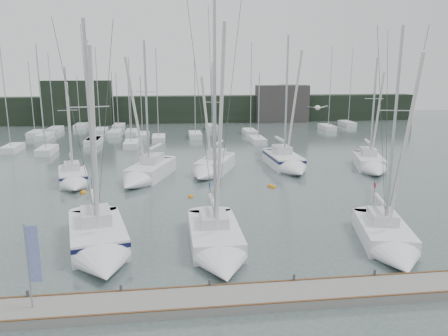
# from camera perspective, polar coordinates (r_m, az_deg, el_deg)

# --- Properties ---
(ground) EXTENTS (160.00, 160.00, 0.00)m
(ground) POSITION_cam_1_polar(r_m,az_deg,el_deg) (24.83, 1.91, -11.28)
(ground) COLOR #465552
(ground) RESTS_ON ground
(dock) EXTENTS (24.00, 2.00, 0.40)m
(dock) POSITION_cam_1_polar(r_m,az_deg,el_deg) (20.35, 4.23, -16.48)
(dock) COLOR slate
(dock) RESTS_ON ground
(far_treeline) EXTENTS (90.00, 4.00, 5.00)m
(far_treeline) POSITION_cam_1_polar(r_m,az_deg,el_deg) (84.78, -4.75, 7.68)
(far_treeline) COLOR black
(far_treeline) RESTS_ON ground
(far_building_left) EXTENTS (12.00, 3.00, 8.00)m
(far_building_left) POSITION_cam_1_polar(r_m,az_deg,el_deg) (84.19, -18.57, 8.05)
(far_building_left) COLOR black
(far_building_left) RESTS_ON ground
(far_building_right) EXTENTS (10.00, 3.00, 7.00)m
(far_building_right) POSITION_cam_1_polar(r_m,az_deg,el_deg) (85.41, 7.58, 8.32)
(far_building_right) COLOR #3C3A37
(far_building_right) RESTS_ON ground
(mast_forest) EXTENTS (53.98, 27.43, 14.15)m
(mast_forest) POSITION_cam_1_polar(r_m,az_deg,el_deg) (67.37, -10.26, 4.43)
(mast_forest) COLOR white
(mast_forest) RESTS_ON ground
(sailboat_near_left) EXTENTS (4.90, 9.36, 13.76)m
(sailboat_near_left) POSITION_cam_1_polar(r_m,az_deg,el_deg) (25.41, -15.92, -9.70)
(sailboat_near_left) COLOR white
(sailboat_near_left) RESTS_ON ground
(sailboat_near_center) EXTENTS (2.88, 9.17, 14.89)m
(sailboat_near_center) POSITION_cam_1_polar(r_m,az_deg,el_deg) (24.44, -0.74, -10.38)
(sailboat_near_center) COLOR white
(sailboat_near_center) RESTS_ON ground
(sailboat_near_right) EXTENTS (4.49, 8.52, 13.35)m
(sailboat_near_right) POSITION_cam_1_polar(r_m,az_deg,el_deg) (26.70, 20.91, -9.21)
(sailboat_near_right) COLOR white
(sailboat_near_right) RESTS_ON ground
(sailboat_mid_a) EXTENTS (3.89, 7.07, 11.01)m
(sailboat_mid_a) POSITION_cam_1_polar(r_m,az_deg,el_deg) (40.75, -19.06, -1.44)
(sailboat_mid_a) COLOR white
(sailboat_mid_a) RESTS_ON ground
(sailboat_mid_b) EXTENTS (5.62, 9.57, 13.48)m
(sailboat_mid_b) POSITION_cam_1_polar(r_m,az_deg,el_deg) (40.63, -10.42, -0.89)
(sailboat_mid_b) COLOR white
(sailboat_mid_b) RESTS_ON ground
(sailboat_mid_c) EXTENTS (5.60, 8.53, 11.56)m
(sailboat_mid_c) POSITION_cam_1_polar(r_m,az_deg,el_deg) (42.51, -1.77, -0.08)
(sailboat_mid_c) COLOR white
(sailboat_mid_c) RESTS_ON ground
(sailboat_mid_d) EXTENTS (3.23, 9.28, 14.31)m
(sailboat_mid_d) POSITION_cam_1_polar(r_m,az_deg,el_deg) (45.14, 8.33, 0.61)
(sailboat_mid_d) COLOR white
(sailboat_mid_d) RESTS_ON ground
(sailboat_mid_e) EXTENTS (4.69, 8.76, 11.98)m
(sailboat_mid_e) POSITION_cam_1_polar(r_m,az_deg,el_deg) (46.65, 18.69, 0.36)
(sailboat_mid_e) COLOR white
(sailboat_mid_e) RESTS_ON ground
(buoy_a) EXTENTS (0.46, 0.46, 0.46)m
(buoy_a) POSITION_cam_1_polar(r_m,az_deg,el_deg) (35.42, -4.37, -3.82)
(buoy_a) COLOR orange
(buoy_a) RESTS_ON ground
(buoy_b) EXTENTS (0.50, 0.50, 0.50)m
(buoy_b) POSITION_cam_1_polar(r_m,az_deg,el_deg) (38.66, 6.04, -2.42)
(buoy_b) COLOR orange
(buoy_b) RESTS_ON ground
(buoy_c) EXTENTS (0.55, 0.55, 0.55)m
(buoy_c) POSITION_cam_1_polar(r_m,az_deg,el_deg) (38.25, -17.89, -3.16)
(buoy_c) COLOR orange
(buoy_c) RESTS_ON ground
(dock_banner) EXTENTS (0.57, 0.08, 3.71)m
(dock_banner) POSITION_cam_1_polar(r_m,az_deg,el_deg) (19.78, -23.80, -10.79)
(dock_banner) COLOR #A5A7AD
(dock_banner) RESTS_ON dock
(seagull) EXTENTS (1.11, 0.53, 0.22)m
(seagull) POSITION_cam_1_polar(r_m,az_deg,el_deg) (22.25, 12.14, 7.73)
(seagull) COLOR white
(seagull) RESTS_ON ground
(buoy_d) EXTENTS (0.50, 0.50, 0.50)m
(buoy_d) POSITION_cam_1_polar(r_m,az_deg,el_deg) (38.35, 6.45, -2.55)
(buoy_d) COLOR orange
(buoy_d) RESTS_ON ground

